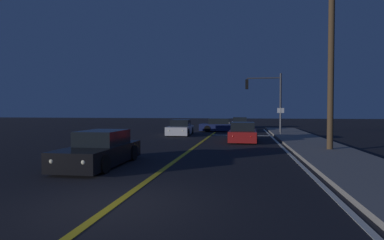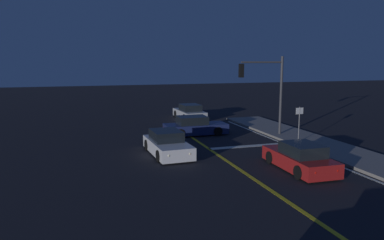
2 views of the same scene
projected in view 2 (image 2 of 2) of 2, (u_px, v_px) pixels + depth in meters
The scene contains 8 objects.
lane_line_center at pixel (296, 207), 13.40m from camera, with size 0.20×36.67×0.01m, color gold.
stop_bar at pixel (249, 146), 22.93m from camera, with size 5.29×0.50×0.01m, color silver.
car_lead_oncoming_white at pixel (167, 144), 20.85m from camera, with size 2.09×4.47×1.34m.
car_side_waiting_silver at pixel (190, 113), 33.55m from camera, with size 2.12×4.31×1.34m.
car_following_oncoming_red at pixel (300, 158), 17.88m from camera, with size 1.95×4.39×1.34m.
car_parked_curb_navy at pixel (195, 127), 26.40m from camera, with size 4.48×1.92×1.34m.
traffic_signal_near_right at pixel (266, 84), 25.18m from camera, with size 3.27×0.28×5.53m.
street_sign_corner at pixel (299, 119), 23.12m from camera, with size 0.56×0.12×2.39m.
Camera 2 is at (-7.34, -0.27, 5.25)m, focal length 34.66 mm.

